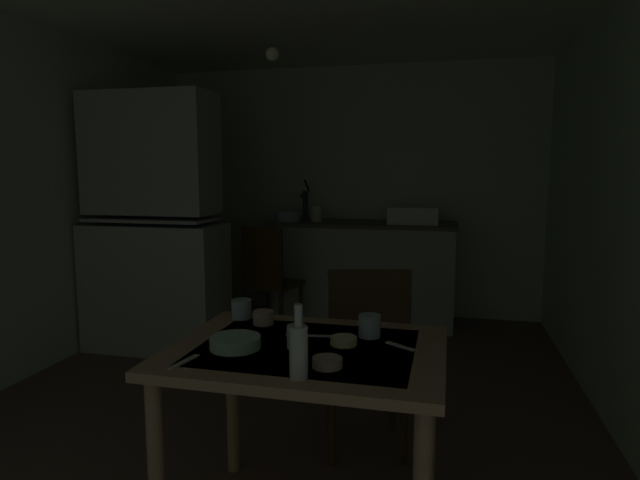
{
  "coord_description": "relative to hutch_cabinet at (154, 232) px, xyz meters",
  "views": [
    {
      "loc": [
        0.92,
        -3.05,
        1.4
      ],
      "look_at": [
        0.21,
        -0.06,
        1.0
      ],
      "focal_mm": 29.62,
      "sensor_mm": 36.0,
      "label": 1
    }
  ],
  "objects": [
    {
      "name": "wall_right",
      "position": [
        3.13,
        -0.59,
        0.27
      ],
      "size": [
        0.1,
        4.2,
        2.39
      ],
      "primitive_type": "cube",
      "color": "beige",
      "rests_on": "ground"
    },
    {
      "name": "chair_far_side",
      "position": [
        1.84,
        -1.19,
        -0.42
      ],
      "size": [
        0.49,
        0.49,
        0.95
      ],
      "color": "#3D2915",
      "rests_on": "ground"
    },
    {
      "name": "hutch_cabinet",
      "position": [
        0.0,
        0.0,
        0.0
      ],
      "size": [
        1.06,
        0.49,
        1.98
      ],
      "color": "#AAB1AE",
      "rests_on": "ground"
    },
    {
      "name": "glass_bottle",
      "position": [
        1.75,
        -2.1,
        -0.09
      ],
      "size": [
        0.06,
        0.06,
        0.24
      ],
      "color": "#B7BCC1",
      "rests_on": "dining_table"
    },
    {
      "name": "pendant_bulb",
      "position": [
        1.17,
        -0.58,
        1.15
      ],
      "size": [
        0.08,
        0.08,
        0.08
      ],
      "primitive_type": "sphere",
      "color": "#F9EFCC"
    },
    {
      "name": "sink_basin",
      "position": [
        1.91,
        1.14,
        0.08
      ],
      "size": [
        0.44,
        0.34,
        0.15
      ],
      "color": "white",
      "rests_on": "counter_cabinet"
    },
    {
      "name": "dining_table",
      "position": [
        1.7,
        -1.81,
        -0.28
      ],
      "size": [
        1.02,
        0.78,
        0.75
      ],
      "color": "#A27D5F",
      "rests_on": "ground"
    },
    {
      "name": "mixing_bowl_counter",
      "position": [
        0.74,
        1.09,
        0.05
      ],
      "size": [
        0.24,
        0.24,
        0.09
      ],
      "primitive_type": "cylinder",
      "color": "#9EB2C6",
      "rests_on": "counter_cabinet"
    },
    {
      "name": "mug_dark",
      "position": [
        1.91,
        -1.64,
        -0.14
      ],
      "size": [
        0.09,
        0.09,
        0.09
      ],
      "primitive_type": "cylinder",
      "color": "#9EB2C6",
      "rests_on": "dining_table"
    },
    {
      "name": "mug_tall",
      "position": [
        1.32,
        -1.5,
        -0.14
      ],
      "size": [
        0.09,
        0.09,
        0.08
      ],
      "primitive_type": "cylinder",
      "color": "#9EB2C6",
      "rests_on": "dining_table"
    },
    {
      "name": "chair_by_counter",
      "position": [
        0.77,
        0.5,
        -0.43
      ],
      "size": [
        0.48,
        0.48,
        0.94
      ],
      "color": "#382910",
      "rests_on": "ground"
    },
    {
      "name": "serving_bowl_wide",
      "position": [
        1.83,
        -1.75,
        -0.16
      ],
      "size": [
        0.1,
        0.1,
        0.03
      ],
      "primitive_type": "cylinder",
      "color": "beige",
      "rests_on": "dining_table"
    },
    {
      "name": "teaspoon_near_bowl",
      "position": [
        2.04,
        -1.73,
        -0.18
      ],
      "size": [
        0.12,
        0.09,
        0.0
      ],
      "primitive_type": "cube",
      "rotation": [
        0.0,
        0.0,
        5.69
      ],
      "color": "beige",
      "rests_on": "dining_table"
    },
    {
      "name": "stoneware_crock",
      "position": [
        1.03,
        1.1,
        0.08
      ],
      "size": [
        0.1,
        0.1,
        0.15
      ],
      "primitive_type": "cylinder",
      "color": "beige",
      "rests_on": "counter_cabinet"
    },
    {
      "name": "hand_pump",
      "position": [
        0.89,
        1.18,
        0.17
      ],
      "size": [
        0.05,
        0.27,
        0.39
      ],
      "color": "#232328",
      "rests_on": "counter_cabinet"
    },
    {
      "name": "wall_back",
      "position": [
        1.27,
        1.51,
        0.27
      ],
      "size": [
        3.74,
        0.1,
        2.39
      ],
      "primitive_type": "cube",
      "color": "beige",
      "rests_on": "ground"
    },
    {
      "name": "soup_bowl_small",
      "position": [
        1.45,
        -1.88,
        -0.16
      ],
      "size": [
        0.19,
        0.19,
        0.04
      ],
      "primitive_type": "cylinder",
      "color": "#ADD1C1",
      "rests_on": "dining_table"
    },
    {
      "name": "table_knife",
      "position": [
        1.69,
        -1.68,
        -0.18
      ],
      "size": [
        0.22,
        0.04,
        0.0
      ],
      "primitive_type": "cube",
      "rotation": [
        0.0,
        0.0,
        0.13
      ],
      "color": "silver",
      "rests_on": "dining_table"
    },
    {
      "name": "teacup_mint",
      "position": [
        1.44,
        -1.57,
        -0.15
      ],
      "size": [
        0.09,
        0.09,
        0.06
      ],
      "primitive_type": "cylinder",
      "color": "tan",
      "rests_on": "dining_table"
    },
    {
      "name": "teacup_cream",
      "position": [
        1.67,
        -1.83,
        -0.14
      ],
      "size": [
        0.07,
        0.07,
        0.09
      ],
      "primitive_type": "cylinder",
      "color": "#ADD1C1",
      "rests_on": "dining_table"
    },
    {
      "name": "wall_left",
      "position": [
        -0.6,
        -0.59,
        0.27
      ],
      "size": [
        0.1,
        4.2,
        2.39
      ],
      "primitive_type": "cube",
      "color": "beige",
      "rests_on": "ground"
    },
    {
      "name": "sauce_dish",
      "position": [
        1.82,
        -1.99,
        -0.16
      ],
      "size": [
        0.1,
        0.1,
        0.03
      ],
      "primitive_type": "cylinder",
      "color": "tan",
      "rests_on": "dining_table"
    },
    {
      "name": "ground_plane",
      "position": [
        1.27,
        -0.59,
        -0.93
      ],
      "size": [
        5.1,
        5.1,
        0.0
      ],
      "primitive_type": "plane",
      "color": "brown"
    },
    {
      "name": "teaspoon_by_cup",
      "position": [
        1.33,
        -2.06,
        -0.18
      ],
      "size": [
        0.05,
        0.15,
        0.0
      ],
      "primitive_type": "cube",
      "rotation": [
        0.0,
        0.0,
        1.38
      ],
      "color": "beige",
      "rests_on": "dining_table"
    },
    {
      "name": "counter_cabinet",
      "position": [
        1.45,
        1.14,
        -0.46
      ],
      "size": [
        1.69,
        0.64,
        0.93
      ],
      "color": "#AAB1AE",
      "rests_on": "ground"
    }
  ]
}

